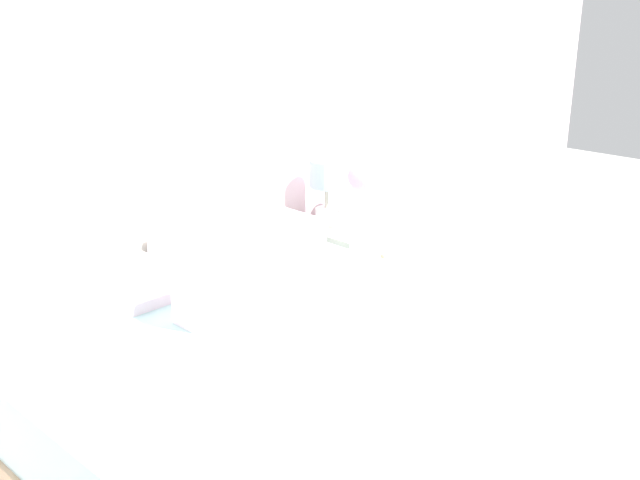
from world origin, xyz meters
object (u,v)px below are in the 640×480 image
(teacup, at_px, (344,222))
(flower_vase, at_px, (362,184))
(bed, at_px, (287,407))
(nightstand, at_px, (350,274))
(table_lamp, at_px, (327,181))

(teacup, bearing_deg, flower_vase, 19.86)
(bed, height_order, flower_vase, bed)
(bed, distance_m, teacup, 1.28)
(nightstand, distance_m, teacup, 0.32)
(table_lamp, distance_m, flower_vase, 0.21)
(table_lamp, xyz_separation_m, flower_vase, (0.20, -0.06, -0.04))
(bed, bearing_deg, table_lamp, 37.74)
(bed, relative_size, table_lamp, 6.51)
(flower_vase, xyz_separation_m, teacup, (-0.22, -0.08, -0.14))
(table_lamp, relative_size, teacup, 2.78)
(nightstand, xyz_separation_m, table_lamp, (-0.07, 0.10, 0.49))
(nightstand, bearing_deg, bed, -147.41)
(nightstand, bearing_deg, flower_vase, 17.94)
(table_lamp, distance_m, teacup, 0.23)
(bed, relative_size, nightstand, 3.72)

